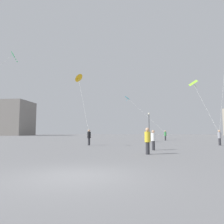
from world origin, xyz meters
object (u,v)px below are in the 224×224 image
(person_in_green, at_px, (165,135))
(kite_lime_delta, at_px, (193,83))
(person_in_black, at_px, (89,137))
(person_in_grey, at_px, (219,137))
(kite_cyan_delta, at_px, (128,98))
(person_in_white, at_px, (153,139))
(lamppost_east, at_px, (149,122))
(building_left_hall, at_px, (4,118))
(kite_amber_diamond, at_px, (78,78))
(person_in_yellow, at_px, (148,140))
(kite_emerald_delta, at_px, (11,56))

(person_in_green, xyz_separation_m, kite_lime_delta, (3.02, -6.94, 7.52))
(kite_lime_delta, bearing_deg, person_in_black, -151.73)
(person_in_grey, distance_m, kite_cyan_delta, 21.83)
(person_in_white, bearing_deg, lamppost_east, 161.41)
(kite_cyan_delta, distance_m, building_left_hall, 73.60)
(person_in_green, bearing_deg, person_in_black, -118.44)
(person_in_green, distance_m, building_left_hall, 81.80)
(person_in_white, distance_m, kite_lime_delta, 16.87)
(kite_amber_diamond, bearing_deg, kite_cyan_delta, 65.84)
(person_in_black, bearing_deg, kite_cyan_delta, 63.92)
(kite_lime_delta, bearing_deg, person_in_yellow, -115.81)
(person_in_black, xyz_separation_m, person_in_white, (6.48, -5.82, -0.07))
(kite_lime_delta, bearing_deg, kite_cyan_delta, 129.91)
(person_in_white, bearing_deg, person_in_grey, 116.31)
(person_in_white, xyz_separation_m, kite_amber_diamond, (-8.88, 10.07, 7.95))
(kite_lime_delta, height_order, lamppost_east, kite_lime_delta)
(person_in_green, relative_size, kite_amber_diamond, 0.22)
(kite_cyan_delta, height_order, kite_emerald_delta, kite_emerald_delta)
(person_in_green, relative_size, kite_emerald_delta, 0.22)
(person_in_yellow, distance_m, kite_emerald_delta, 15.35)
(person_in_green, distance_m, kite_amber_diamond, 18.31)
(person_in_black, bearing_deg, building_left_hall, 114.66)
(person_in_yellow, xyz_separation_m, kite_amber_diamond, (-8.15, 13.36, 7.88))
(person_in_white, height_order, kite_lime_delta, kite_lime_delta)
(kite_amber_diamond, distance_m, kite_emerald_delta, 9.92)
(person_in_green, bearing_deg, building_left_hall, 148.90)
(person_in_yellow, distance_m, kite_lime_delta, 19.81)
(person_in_black, distance_m, person_in_green, 17.88)
(person_in_white, height_order, kite_amber_diamond, kite_amber_diamond)
(person_in_yellow, bearing_deg, person_in_white, 29.54)
(person_in_black, xyz_separation_m, kite_emerald_delta, (-6.73, -4.67, 7.75))
(kite_cyan_delta, bearing_deg, kite_emerald_delta, -114.84)
(person_in_yellow, xyz_separation_m, kite_emerald_delta, (-12.48, 4.44, 7.75))
(person_in_green, bearing_deg, lamppost_east, 172.24)
(kite_cyan_delta, bearing_deg, person_in_white, -84.60)
(person_in_grey, relative_size, lamppost_east, 0.34)
(kite_emerald_delta, distance_m, building_left_hall, 84.17)
(kite_amber_diamond, relative_size, building_left_hall, 0.35)
(person_in_black, height_order, building_left_hall, building_left_hall)
(kite_amber_diamond, xyz_separation_m, kite_lime_delta, (16.12, 3.14, -0.36))
(person_in_white, xyz_separation_m, kite_lime_delta, (7.25, 13.20, 7.60))
(person_in_green, distance_m, person_in_yellow, 23.95)
(person_in_black, relative_size, building_left_hall, 0.08)
(building_left_hall, relative_size, lamppost_east, 4.72)
(person_in_white, distance_m, kite_emerald_delta, 15.39)
(kite_lime_delta, distance_m, lamppost_east, 10.91)
(person_in_black, distance_m, kite_amber_diamond, 9.27)
(person_in_grey, relative_size, kite_cyan_delta, 0.23)
(kite_lime_delta, height_order, building_left_hall, building_left_hall)
(person_in_white, distance_m, person_in_green, 20.58)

